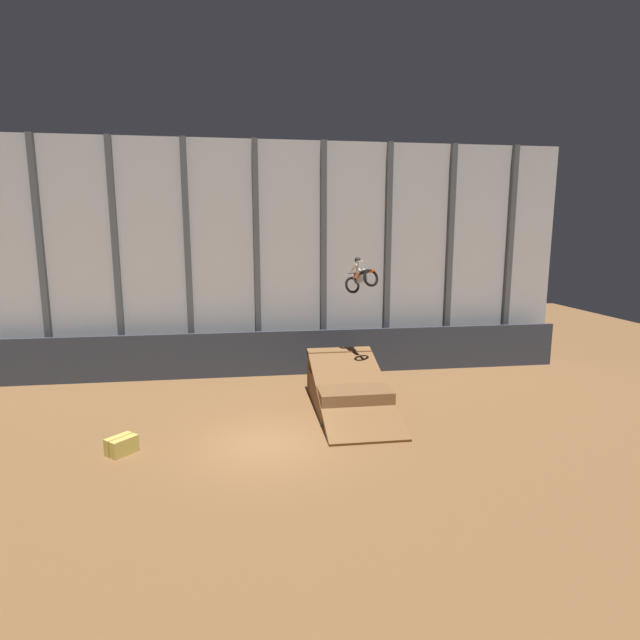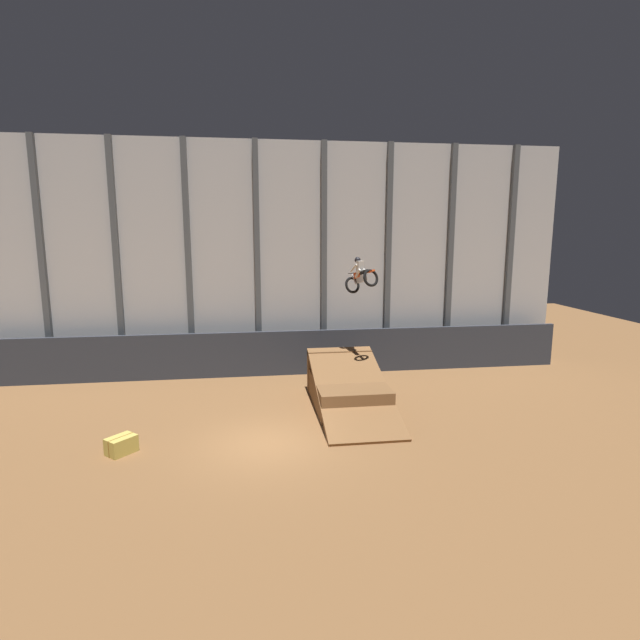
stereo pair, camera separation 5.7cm
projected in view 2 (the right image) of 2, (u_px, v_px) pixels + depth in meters
ground_plane at (266, 444)px, 16.92m from camera, size 60.00×60.00×0.00m
arena_back_wall at (257, 259)px, 25.16m from camera, size 32.00×0.40×11.56m
lower_barrier at (260, 354)px, 24.82m from camera, size 31.36×0.20×2.25m
dirt_ramp at (347, 388)px, 20.83m from camera, size 2.89×6.28×2.04m
rider_bike_solo at (361, 276)px, 20.98m from camera, size 1.30×1.81×1.63m
hay_bale_trackside at (121, 445)px, 16.20m from camera, size 1.05×1.07×0.57m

